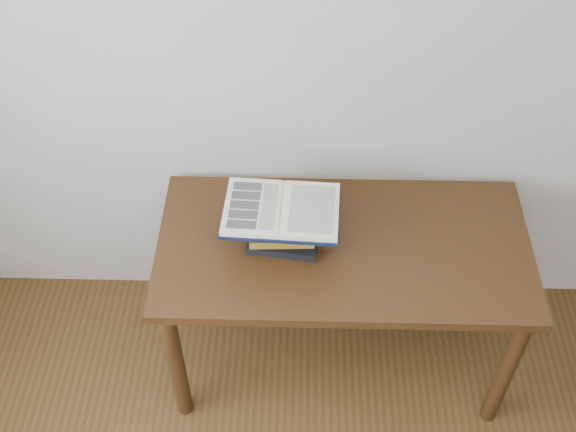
{
  "coord_description": "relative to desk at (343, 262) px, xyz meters",
  "views": [
    {
      "loc": [
        -0.17,
        -0.29,
        2.64
      ],
      "look_at": [
        -0.21,
        1.29,
        0.95
      ],
      "focal_mm": 45.0,
      "sensor_mm": 36.0,
      "label": 1
    }
  ],
  "objects": [
    {
      "name": "book_stack",
      "position": [
        -0.22,
        0.02,
        0.17
      ],
      "size": [
        0.27,
        0.2,
        0.15
      ],
      "color": "black",
      "rests_on": "desk"
    },
    {
      "name": "open_book",
      "position": [
        -0.22,
        0.01,
        0.26
      ],
      "size": [
        0.41,
        0.3,
        0.03
      ],
      "rotation": [
        0.0,
        0.0,
        -0.05
      ],
      "color": "black",
      "rests_on": "book_stack"
    },
    {
      "name": "desk",
      "position": [
        0.0,
        0.0,
        0.0
      ],
      "size": [
        1.33,
        0.66,
        0.71
      ],
      "color": "#3F240F",
      "rests_on": "ground"
    }
  ]
}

